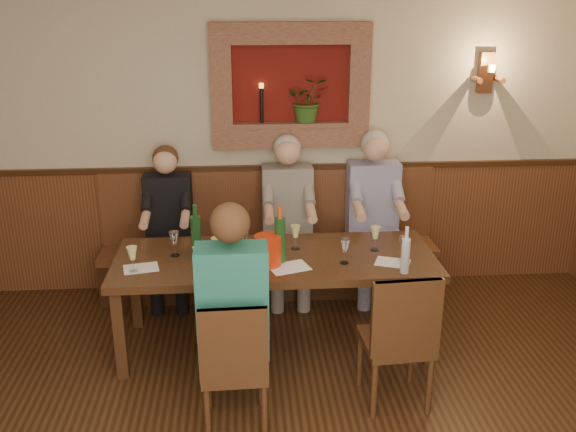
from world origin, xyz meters
The scene contains 30 objects.
room_shell centered at (0.00, 0.00, 1.89)m, with size 6.04×6.04×2.82m.
wall_niche centered at (0.24, 2.94, 1.81)m, with size 1.36×0.30×1.06m.
wall_sconce centered at (1.90, 2.93, 1.94)m, with size 0.25×0.20×0.35m.
dining_table centered at (0.00, 1.85, 0.68)m, with size 2.40×0.90×0.75m.
bench centered at (0.00, 2.79, 0.33)m, with size 3.00×0.45×1.11m.
chair_near_left centered at (-0.31, 0.88, 0.27)m, with size 0.42×0.42×0.92m.
chair_near_right centered at (0.75, 1.06, 0.28)m, with size 0.46×0.46×0.98m.
person_bench_left centered at (-0.88, 2.69, 0.57)m, with size 0.41×0.50×1.39m.
person_bench_mid centered at (0.16, 2.69, 0.61)m, with size 0.44×0.54×1.47m.
person_bench_right centered at (0.92, 2.69, 0.62)m, with size 0.45×0.55×1.49m.
person_chair_front centered at (-0.31, 1.07, 0.61)m, with size 0.44×0.54×1.47m.
spittoon_bucket centered at (-0.06, 1.70, 0.86)m, with size 0.20×0.20×0.22m, color red.
wine_bottle_green_a centered at (0.03, 1.74, 0.93)m, with size 0.10×0.10×0.43m.
wine_bottle_green_b centered at (-0.58, 1.88, 0.92)m, with size 0.10×0.10×0.41m.
water_bottle centered at (0.90, 1.49, 0.89)m, with size 0.08×0.08×0.34m.
tasting_sheet_a centered at (-0.97, 1.70, 0.75)m, with size 0.24×0.17×0.00m, color white.
tasting_sheet_b centered at (0.09, 1.64, 0.75)m, with size 0.28×0.20×0.00m, color white.
tasting_sheet_c centered at (0.85, 1.67, 0.75)m, with size 0.25×0.18×0.00m, color white.
tasting_sheet_d centered at (-0.35, 1.57, 0.75)m, with size 0.25×0.18×0.00m, color white.
wine_glass_0 centered at (-1.02, 1.65, 0.85)m, with size 0.08×0.08×0.19m, color #DCD083, non-canonical shape.
wine_glass_1 centered at (-0.75, 1.92, 0.85)m, with size 0.08×0.08×0.19m, color white, non-canonical shape.
wine_glass_2 centered at (-0.56, 1.61, 0.85)m, with size 0.08×0.08×0.19m, color #DCD083, non-canonical shape.
wine_glass_3 centered at (-0.23, 1.95, 0.85)m, with size 0.08×0.08×0.19m, color white, non-canonical shape.
wine_glass_4 centered at (-0.07, 1.68, 0.85)m, with size 0.08×0.08×0.19m, color #DCD083, non-canonical shape.
wine_glass_5 centered at (0.16, 1.98, 0.85)m, with size 0.08×0.08×0.19m, color #DCD083, non-canonical shape.
wine_glass_6 centered at (0.50, 1.68, 0.85)m, with size 0.08×0.08×0.19m, color white, non-canonical shape.
wine_glass_7 centered at (0.77, 1.91, 0.85)m, with size 0.08×0.08×0.19m, color #DCD083, non-canonical shape.
wine_glass_8 centered at (0.93, 1.69, 0.85)m, with size 0.08×0.08×0.19m, color white, non-canonical shape.
wine_glass_9 centered at (-0.26, 1.53, 0.85)m, with size 0.08×0.08×0.19m, color #DCD083, non-canonical shape.
wine_glass_10 centered at (-0.43, 1.77, 0.85)m, with size 0.08×0.08×0.19m, color #DCD083, non-canonical shape.
Camera 1 is at (-0.23, -2.56, 2.66)m, focal length 40.00 mm.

